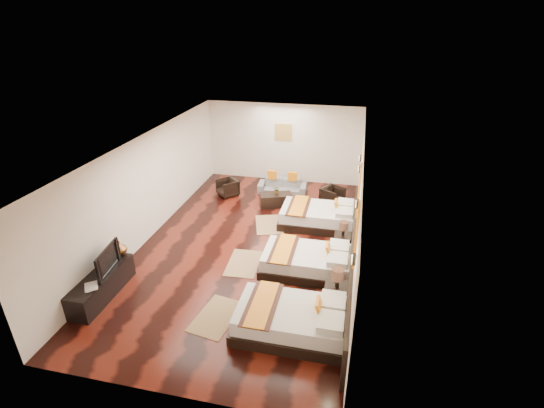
% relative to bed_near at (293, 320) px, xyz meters
% --- Properties ---
extents(floor, '(5.50, 9.50, 0.01)m').
position_rel_bed_near_xyz_m(floor, '(-1.70, 2.91, -0.28)').
color(floor, black).
rests_on(floor, ground).
extents(ceiling, '(5.50, 9.50, 0.01)m').
position_rel_bed_near_xyz_m(ceiling, '(-1.70, 2.91, 2.52)').
color(ceiling, white).
rests_on(ceiling, floor).
extents(back_wall, '(5.50, 0.01, 2.80)m').
position_rel_bed_near_xyz_m(back_wall, '(-1.70, 7.66, 1.12)').
color(back_wall, silver).
rests_on(back_wall, floor).
extents(left_wall, '(0.01, 9.50, 2.80)m').
position_rel_bed_near_xyz_m(left_wall, '(-4.45, 2.91, 1.12)').
color(left_wall, silver).
rests_on(left_wall, floor).
extents(right_wall, '(0.01, 9.50, 2.80)m').
position_rel_bed_near_xyz_m(right_wall, '(1.05, 2.91, 1.12)').
color(right_wall, silver).
rests_on(right_wall, floor).
extents(headboard_panel, '(0.08, 6.60, 0.90)m').
position_rel_bed_near_xyz_m(headboard_panel, '(1.01, 2.11, 0.17)').
color(headboard_panel, black).
rests_on(headboard_panel, floor).
extents(bed_near, '(2.18, 1.37, 0.83)m').
position_rel_bed_near_xyz_m(bed_near, '(0.00, 0.00, 0.00)').
color(bed_near, black).
rests_on(bed_near, floor).
extents(bed_mid, '(2.11, 1.33, 0.81)m').
position_rel_bed_near_xyz_m(bed_mid, '(-0.00, 2.05, -0.01)').
color(bed_mid, black).
rests_on(bed_mid, floor).
extents(bed_far, '(2.17, 1.37, 0.83)m').
position_rel_bed_near_xyz_m(bed_far, '(-0.00, 4.43, -0.00)').
color(bed_far, black).
rests_on(bed_far, floor).
extents(nightstand_a, '(0.49, 0.49, 0.96)m').
position_rel_bed_near_xyz_m(nightstand_a, '(0.75, 0.87, 0.05)').
color(nightstand_a, black).
rests_on(nightstand_a, floor).
extents(nightstand_b, '(0.43, 0.43, 0.85)m').
position_rel_bed_near_xyz_m(nightstand_b, '(0.75, 3.13, 0.02)').
color(nightstand_b, black).
rests_on(nightstand_b, floor).
extents(jute_mat_near, '(0.94, 1.31, 0.01)m').
position_rel_bed_near_xyz_m(jute_mat_near, '(-1.57, 0.06, -0.28)').
color(jute_mat_near, '#98784D').
rests_on(jute_mat_near, floor).
extents(jute_mat_mid, '(0.82, 1.24, 0.01)m').
position_rel_bed_near_xyz_m(jute_mat_mid, '(-1.58, 2.02, -0.28)').
color(jute_mat_mid, '#98784D').
rests_on(jute_mat_mid, floor).
extents(jute_mat_far, '(1.06, 1.37, 0.01)m').
position_rel_bed_near_xyz_m(jute_mat_far, '(-1.41, 4.11, -0.28)').
color(jute_mat_far, '#98784D').
rests_on(jute_mat_far, floor).
extents(tv_console, '(0.50, 1.80, 0.55)m').
position_rel_bed_near_xyz_m(tv_console, '(-4.20, 0.17, -0.01)').
color(tv_console, black).
rests_on(tv_console, floor).
extents(tv, '(0.26, 0.99, 0.57)m').
position_rel_bed_near_xyz_m(tv, '(-4.15, 0.33, 0.55)').
color(tv, black).
rests_on(tv, tv_console).
extents(book, '(0.39, 0.41, 0.03)m').
position_rel_bed_near_xyz_m(book, '(-4.20, -0.33, 0.28)').
color(book, black).
rests_on(book, tv_console).
extents(figurine, '(0.42, 0.42, 0.34)m').
position_rel_bed_near_xyz_m(figurine, '(-4.20, 0.98, 0.44)').
color(figurine, brown).
rests_on(figurine, tv_console).
extents(sofa, '(1.67, 0.74, 0.48)m').
position_rel_bed_near_xyz_m(sofa, '(-1.49, 6.47, -0.05)').
color(sofa, slate).
rests_on(sofa, floor).
extents(armchair_left, '(0.88, 0.88, 0.57)m').
position_rel_bed_near_xyz_m(armchair_left, '(-3.24, 5.84, 0.00)').
color(armchair_left, black).
rests_on(armchair_left, floor).
extents(armchair_right, '(0.87, 0.86, 0.59)m').
position_rel_bed_near_xyz_m(armchair_right, '(0.27, 5.90, 0.01)').
color(armchair_right, black).
rests_on(armchair_right, floor).
extents(coffee_table, '(1.11, 0.81, 0.40)m').
position_rel_bed_near_xyz_m(coffee_table, '(-1.49, 5.42, -0.08)').
color(coffee_table, black).
rests_on(coffee_table, floor).
extents(table_plant, '(0.27, 0.25, 0.25)m').
position_rel_bed_near_xyz_m(table_plant, '(-1.47, 5.48, 0.24)').
color(table_plant, '#27551C').
rests_on(table_plant, coffee_table).
extents(orange_panel_a, '(0.04, 0.40, 1.30)m').
position_rel_bed_near_xyz_m(orange_panel_a, '(1.03, 1.01, 1.42)').
color(orange_panel_a, '#D86014').
rests_on(orange_panel_a, right_wall).
extents(orange_panel_b, '(0.04, 0.40, 1.30)m').
position_rel_bed_near_xyz_m(orange_panel_b, '(1.03, 3.21, 1.42)').
color(orange_panel_b, '#D86014').
rests_on(orange_panel_b, right_wall).
extents(sconce_near, '(0.07, 0.12, 0.18)m').
position_rel_bed_near_xyz_m(sconce_near, '(1.01, -0.09, 1.57)').
color(sconce_near, black).
rests_on(sconce_near, right_wall).
extents(sconce_mid, '(0.07, 0.12, 0.18)m').
position_rel_bed_near_xyz_m(sconce_mid, '(1.01, 2.11, 1.57)').
color(sconce_mid, black).
rests_on(sconce_mid, right_wall).
extents(sconce_far, '(0.07, 0.12, 0.18)m').
position_rel_bed_near_xyz_m(sconce_far, '(1.01, 4.31, 1.57)').
color(sconce_far, black).
rests_on(sconce_far, right_wall).
extents(sconce_lounge, '(0.07, 0.12, 0.18)m').
position_rel_bed_near_xyz_m(sconce_lounge, '(1.01, 5.21, 1.57)').
color(sconce_lounge, black).
rests_on(sconce_lounge, right_wall).
extents(gold_artwork, '(0.60, 0.04, 0.60)m').
position_rel_bed_near_xyz_m(gold_artwork, '(-1.70, 7.64, 1.52)').
color(gold_artwork, '#AD873F').
rests_on(gold_artwork, back_wall).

